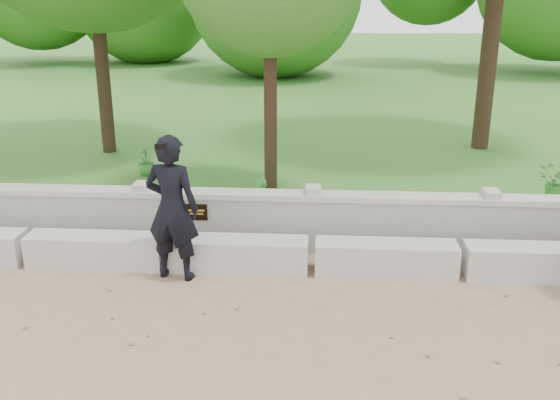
% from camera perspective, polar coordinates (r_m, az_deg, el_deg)
% --- Properties ---
extents(ground, '(80.00, 80.00, 0.00)m').
position_cam_1_polar(ground, '(7.26, -13.82, -12.32)').
color(ground, '#98815D').
rests_on(ground, ground).
extents(lawn, '(40.00, 22.00, 0.25)m').
position_cam_1_polar(lawn, '(20.31, -2.14, 8.72)').
color(lawn, '#306E22').
rests_on(lawn, ground).
extents(concrete_bench, '(11.90, 0.45, 0.45)m').
position_cam_1_polar(concrete_bench, '(8.78, -10.31, -4.73)').
color(concrete_bench, beige).
rests_on(concrete_bench, ground).
extents(parapet_wall, '(12.50, 0.35, 0.90)m').
position_cam_1_polar(parapet_wall, '(9.32, -9.38, -1.67)').
color(parapet_wall, '#B5B3AB').
rests_on(parapet_wall, ground).
extents(man_main, '(0.79, 0.71, 1.96)m').
position_cam_1_polar(man_main, '(8.20, -9.83, -0.74)').
color(man_main, black).
rests_on(man_main, ground).
extents(shrub_b, '(0.39, 0.43, 0.65)m').
position_cam_1_polar(shrub_b, '(9.75, -2.08, 0.19)').
color(shrub_b, '#31822C').
rests_on(shrub_b, lawn).
extents(shrub_c, '(0.60, 0.55, 0.57)m').
position_cam_1_polar(shrub_c, '(11.60, 23.79, 1.43)').
color(shrub_c, '#31822C').
rests_on(shrub_c, lawn).
extents(shrub_d, '(0.33, 0.36, 0.58)m').
position_cam_1_polar(shrub_d, '(12.27, -12.15, 3.54)').
color(shrub_d, '#31822C').
rests_on(shrub_d, lawn).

